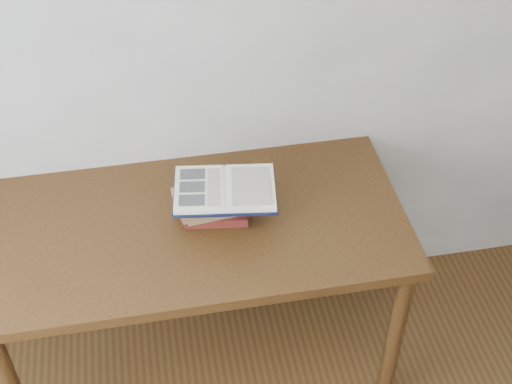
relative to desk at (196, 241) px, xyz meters
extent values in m
cube|color=beige|center=(0.01, 0.37, 0.59)|extent=(3.50, 0.04, 2.60)
cube|color=#4D2F13|center=(0.00, 0.00, 0.07)|extent=(1.51, 0.76, 0.04)
cylinder|color=#4D2F13|center=(0.70, -0.32, -0.33)|extent=(0.06, 0.06, 0.77)
cylinder|color=#4D2F13|center=(-0.70, 0.32, -0.33)|extent=(0.06, 0.06, 0.77)
cylinder|color=#4D2F13|center=(0.70, 0.32, -0.33)|extent=(0.06, 0.06, 0.77)
cube|color=maroon|center=(0.08, 0.04, 0.11)|extent=(0.25, 0.20, 0.03)
cube|color=tan|center=(0.07, 0.03, 0.14)|extent=(0.22, 0.16, 0.03)
cube|color=tan|center=(0.07, 0.03, 0.17)|extent=(0.28, 0.20, 0.03)
cube|color=black|center=(0.07, 0.05, 0.20)|extent=(0.20, 0.17, 0.03)
cube|color=black|center=(0.11, 0.01, 0.22)|extent=(0.39, 0.29, 0.01)
cube|color=#ECE6CC|center=(0.03, 0.02, 0.23)|extent=(0.20, 0.26, 0.02)
cube|color=#ECE6CC|center=(0.20, 0.00, 0.23)|extent=(0.20, 0.26, 0.02)
cylinder|color=#ECE6CC|center=(0.11, 0.01, 0.23)|extent=(0.04, 0.23, 0.01)
cube|color=black|center=(0.01, 0.10, 0.24)|extent=(0.10, 0.07, 0.00)
cube|color=black|center=(0.00, 0.03, 0.24)|extent=(0.10, 0.07, 0.00)
cube|color=black|center=(-0.01, -0.04, 0.24)|extent=(0.10, 0.07, 0.00)
cube|color=beige|center=(0.08, 0.02, 0.24)|extent=(0.07, 0.20, 0.00)
cube|color=beige|center=(0.20, 0.00, 0.24)|extent=(0.16, 0.21, 0.00)
camera|label=1|loc=(-0.11, -1.81, 1.89)|focal=50.00mm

